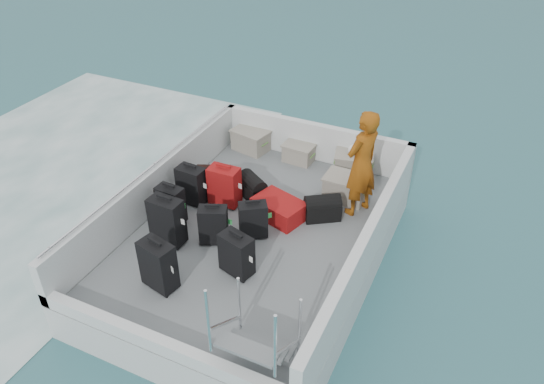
% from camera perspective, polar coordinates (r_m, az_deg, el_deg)
% --- Properties ---
extents(ground, '(160.00, 160.00, 0.00)m').
position_cam_1_polar(ground, '(8.45, -1.80, -7.61)').
color(ground, '#174B52').
rests_on(ground, ground).
extents(wake_foam, '(10.00, 10.00, 0.00)m').
position_cam_1_polar(wake_foam, '(11.06, -24.61, 0.22)').
color(wake_foam, white).
rests_on(wake_foam, ground).
extents(ferry_hull, '(3.60, 5.00, 0.60)m').
position_cam_1_polar(ferry_hull, '(8.25, -1.84, -6.06)').
color(ferry_hull, silver).
rests_on(ferry_hull, ground).
extents(deck, '(3.30, 4.70, 0.02)m').
position_cam_1_polar(deck, '(8.05, -1.88, -4.39)').
color(deck, slate).
rests_on(deck, ferry_hull).
extents(deck_fittings, '(3.60, 5.00, 0.90)m').
position_cam_1_polar(deck_fittings, '(7.47, -0.67, -4.22)').
color(deck_fittings, silver).
rests_on(deck_fittings, deck).
extents(suitcase_0, '(0.50, 0.29, 0.75)m').
position_cam_1_polar(suitcase_0, '(7.78, -11.22, -3.13)').
color(suitcase_0, black).
rests_on(suitcase_0, deck).
extents(suitcase_1, '(0.43, 0.26, 0.62)m').
position_cam_1_polar(suitcase_1, '(8.22, -10.81, -1.37)').
color(suitcase_1, black).
rests_on(suitcase_1, deck).
extents(suitcase_2, '(0.46, 0.30, 0.64)m').
position_cam_1_polar(suitcase_2, '(8.58, -8.63, 0.70)').
color(suitcase_2, black).
rests_on(suitcase_2, deck).
extents(suitcase_3, '(0.52, 0.37, 0.72)m').
position_cam_1_polar(suitcase_3, '(7.10, -12.13, -7.76)').
color(suitcase_3, black).
rests_on(suitcase_3, deck).
extents(suitcase_4, '(0.47, 0.39, 0.61)m').
position_cam_1_polar(suitcase_4, '(7.72, -6.32, -3.61)').
color(suitcase_4, black).
rests_on(suitcase_4, deck).
extents(suitcase_5, '(0.49, 0.30, 0.67)m').
position_cam_1_polar(suitcase_5, '(8.47, -5.14, 0.60)').
color(suitcase_5, maroon).
rests_on(suitcase_5, deck).
extents(suitcase_6, '(0.51, 0.38, 0.62)m').
position_cam_1_polar(suitcase_6, '(7.19, -3.83, -6.76)').
color(suitcase_6, black).
rests_on(suitcase_6, deck).
extents(suitcase_7, '(0.47, 0.42, 0.58)m').
position_cam_1_polar(suitcase_7, '(7.79, -2.04, -3.09)').
color(suitcase_7, black).
rests_on(suitcase_7, deck).
extents(suitcase_8, '(0.89, 0.72, 0.31)m').
position_cam_1_polar(suitcase_8, '(8.25, 0.76, -1.82)').
color(suitcase_8, maroon).
rests_on(suitcase_8, deck).
extents(duffel_0, '(0.64, 0.50, 0.32)m').
position_cam_1_polar(duffel_0, '(9.00, -6.21, 1.43)').
color(duffel_0, black).
rests_on(duffel_0, deck).
extents(duffel_1, '(0.59, 0.53, 0.32)m').
position_cam_1_polar(duffel_1, '(8.70, -2.07, 0.34)').
color(duffel_1, black).
rests_on(duffel_1, deck).
extents(duffel_2, '(0.62, 0.55, 0.32)m').
position_cam_1_polar(duffel_2, '(8.26, 5.44, -1.89)').
color(duffel_2, black).
rests_on(duffel_2, deck).
extents(crate_0, '(0.70, 0.55, 0.38)m').
position_cam_1_polar(crate_0, '(10.02, -2.29, 5.52)').
color(crate_0, gray).
rests_on(crate_0, deck).
extents(crate_1, '(0.54, 0.39, 0.31)m').
position_cam_1_polar(crate_1, '(9.68, 2.89, 4.15)').
color(crate_1, gray).
rests_on(crate_1, deck).
extents(crate_2, '(0.71, 0.56, 0.38)m').
position_cam_1_polar(crate_2, '(9.38, 8.75, 2.91)').
color(crate_2, gray).
rests_on(crate_2, deck).
extents(crate_3, '(0.66, 0.46, 0.39)m').
position_cam_1_polar(crate_3, '(8.72, 7.90, 0.37)').
color(crate_3, gray).
rests_on(crate_3, deck).
extents(yellow_bag, '(0.28, 0.26, 0.22)m').
position_cam_1_polar(yellow_bag, '(9.45, 7.83, 2.72)').
color(yellow_bag, gold).
rests_on(yellow_bag, deck).
extents(white_bag, '(0.24, 0.24, 0.18)m').
position_cam_1_polar(white_bag, '(9.24, 8.90, 4.38)').
color(white_bag, white).
rests_on(white_bag, crate_2).
extents(passenger, '(0.65, 0.76, 1.74)m').
position_cam_1_polar(passenger, '(8.11, 9.62, 3.01)').
color(passenger, '#C36112').
rests_on(passenger, deck).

